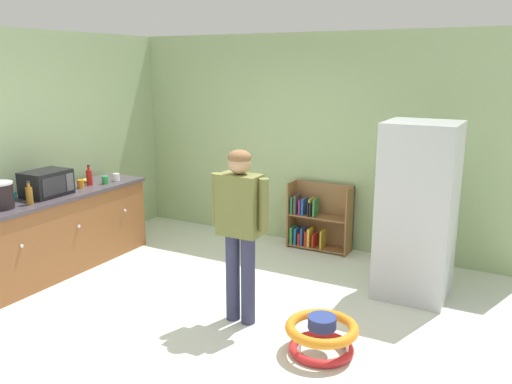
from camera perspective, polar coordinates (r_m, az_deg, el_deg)
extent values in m
plane|color=silver|center=(5.21, -3.98, -12.78)|extent=(12.00, 12.00, 0.00)
cube|color=#9EB881|center=(6.81, 6.43, 5.41)|extent=(5.20, 0.06, 2.70)
cube|color=#9DB584|center=(7.07, -18.90, 5.05)|extent=(0.06, 2.99, 2.70)
cube|color=brown|center=(6.48, -20.39, -4.18)|extent=(0.60, 2.23, 0.86)
cube|color=#473E47|center=(6.36, -20.73, -0.31)|extent=(0.64, 2.27, 0.04)
sphere|color=silver|center=(5.76, -23.96, -5.35)|extent=(0.04, 0.04, 0.04)
sphere|color=silver|center=(6.21, -18.56, -3.53)|extent=(0.04, 0.04, 0.04)
sphere|color=silver|center=(6.72, -13.95, -1.94)|extent=(0.04, 0.04, 0.04)
cube|color=#B7BABF|center=(5.51, 17.01, -1.96)|extent=(0.70, 0.68, 1.78)
cylinder|color=silver|center=(5.41, 12.93, -1.02)|extent=(0.02, 0.02, 0.50)
cube|color=#333333|center=(5.50, 13.70, 2.41)|extent=(0.01, 0.67, 0.01)
cube|color=brown|center=(6.89, 3.87, -2.31)|extent=(0.02, 0.28, 0.85)
cube|color=brown|center=(6.62, 10.02, -3.17)|extent=(0.02, 0.28, 0.85)
cube|color=brown|center=(6.86, 7.28, -2.46)|extent=(0.80, 0.02, 0.85)
cube|color=brown|center=(6.87, 6.79, -5.90)|extent=(0.76, 0.24, 0.02)
cube|color=brown|center=(6.74, 6.88, -2.66)|extent=(0.76, 0.24, 0.02)
cube|color=#358E44|center=(6.93, 4.04, -4.59)|extent=(0.03, 0.17, 0.22)
cube|color=#258751|center=(6.82, 4.09, -1.38)|extent=(0.02, 0.17, 0.22)
cube|color=#255FA0|center=(6.91, 4.47, -4.69)|extent=(0.03, 0.17, 0.21)
cube|color=#473F38|center=(6.80, 4.45, -1.30)|extent=(0.03, 0.17, 0.25)
cube|color=red|center=(6.90, 4.88, -4.96)|extent=(0.03, 0.17, 0.16)
cube|color=purple|center=(6.78, 4.93, -1.58)|extent=(0.02, 0.17, 0.20)
cube|color=#2E539C|center=(6.88, 5.14, -4.73)|extent=(0.02, 0.17, 0.23)
cube|color=#23569B|center=(6.76, 5.24, -1.57)|extent=(0.02, 0.17, 0.21)
cube|color=#AE2725|center=(6.86, 5.58, -4.93)|extent=(0.03, 0.17, 0.20)
cube|color=gold|center=(6.73, 5.98, -1.61)|extent=(0.02, 0.17, 0.22)
cube|color=gold|center=(6.84, 5.88, -4.83)|extent=(0.03, 0.17, 0.24)
cube|color=#4B3847|center=(6.73, 5.97, -1.77)|extent=(0.03, 0.17, 0.18)
cube|color=red|center=(6.83, 6.36, -5.16)|extent=(0.02, 0.17, 0.17)
cube|color=#368341|center=(6.70, 6.46, -1.66)|extent=(0.02, 0.17, 0.22)
cube|color=gold|center=(6.78, 7.20, -5.03)|extent=(0.02, 0.17, 0.24)
cylinder|color=#333454|center=(4.91, -2.51, -9.12)|extent=(0.13, 0.13, 0.84)
cylinder|color=#333454|center=(4.84, -0.86, -9.47)|extent=(0.13, 0.13, 0.84)
cube|color=olive|center=(4.65, -1.75, -1.39)|extent=(0.38, 0.22, 0.55)
cylinder|color=olive|center=(4.76, -4.25, -0.71)|extent=(0.09, 0.09, 0.47)
cylinder|color=olive|center=(4.53, 0.87, -1.44)|extent=(0.09, 0.09, 0.47)
sphere|color=tan|center=(4.56, -1.79, 3.13)|extent=(0.20, 0.20, 0.20)
ellipsoid|color=brown|center=(4.55, -1.79, 3.79)|extent=(0.21, 0.21, 0.13)
torus|color=red|center=(4.57, 7.04, -16.40)|extent=(0.54, 0.54, 0.07)
torus|color=orange|center=(4.48, 7.11, -14.35)|extent=(0.60, 0.60, 0.08)
cylinder|color=navy|center=(4.46, 7.13, -13.78)|extent=(0.23, 0.23, 0.10)
cylinder|color=silver|center=(4.47, 9.82, -15.94)|extent=(0.02, 0.02, 0.18)
cylinder|color=silver|center=(4.72, 6.68, -14.09)|extent=(0.02, 0.02, 0.18)
cylinder|color=silver|center=(4.41, 4.73, -16.18)|extent=(0.02, 0.02, 0.18)
cube|color=black|center=(6.26, -21.69, 0.89)|extent=(0.36, 0.48, 0.28)
cube|color=#2D2D33|center=(6.09, -20.92, 0.62)|extent=(0.01, 0.31, 0.20)
cube|color=#515156|center=(6.23, -19.43, 1.02)|extent=(0.01, 0.10, 0.20)
ellipsoid|color=yellow|center=(6.84, -17.86, 1.27)|extent=(0.09, 0.16, 0.04)
ellipsoid|color=yellow|center=(6.83, -17.77, 1.26)|extent=(0.04, 0.15, 0.04)
ellipsoid|color=yellow|center=(6.82, -17.70, 1.24)|extent=(0.09, 0.16, 0.04)
cylinder|color=red|center=(6.64, -17.54, 1.48)|extent=(0.07, 0.07, 0.18)
cylinder|color=red|center=(6.62, -17.61, 2.45)|extent=(0.03, 0.03, 0.05)
cylinder|color=black|center=(6.61, -17.63, 2.73)|extent=(0.04, 0.03, 0.02)
cylinder|color=#9E661E|center=(5.93, -23.25, -0.41)|extent=(0.07, 0.07, 0.18)
cylinder|color=#9E661E|center=(5.91, -23.35, 0.68)|extent=(0.03, 0.03, 0.05)
cylinder|color=black|center=(5.90, -23.38, 0.99)|extent=(0.04, 0.04, 0.02)
cylinder|color=teal|center=(6.19, -24.76, -0.42)|extent=(0.08, 0.08, 0.09)
cylinder|color=orange|center=(6.54, -18.40, 0.85)|extent=(0.08, 0.08, 0.09)
cylinder|color=white|center=(6.79, -14.83, 1.55)|extent=(0.08, 0.08, 0.09)
cylinder|color=green|center=(6.67, -15.96, 1.27)|extent=(0.08, 0.08, 0.09)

